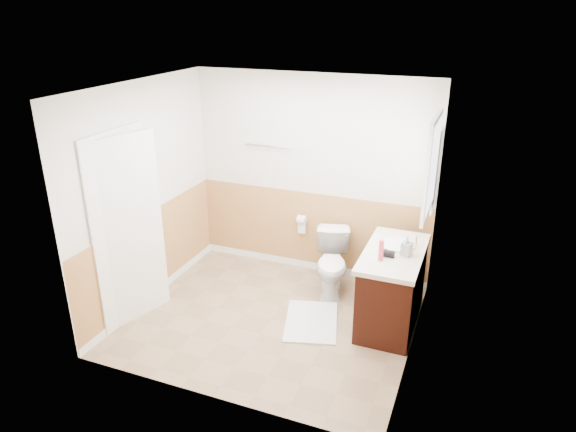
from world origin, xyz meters
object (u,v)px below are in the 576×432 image
at_px(bath_mat, 311,321).
at_px(lotion_bottle, 381,251).
at_px(toilet, 332,263).
at_px(vanity_cabinet, 392,289).
at_px(soap_dispenser, 407,246).

relative_size(bath_mat, lotion_bottle, 3.64).
xyz_separation_m(toilet, bath_mat, (0.00, -0.75, -0.35)).
distance_m(vanity_cabinet, soap_dispenser, 0.57).
height_order(toilet, soap_dispenser, soap_dispenser).
xyz_separation_m(toilet, lotion_bottle, (0.69, -0.68, 0.60)).
bearing_deg(lotion_bottle, vanity_cabinet, 68.84).
bearing_deg(bath_mat, vanity_cabinet, 22.64).
distance_m(bath_mat, vanity_cabinet, 0.94).
relative_size(vanity_cabinet, soap_dispenser, 5.22).
bearing_deg(bath_mat, toilet, 90.00).
bearing_deg(vanity_cabinet, lotion_bottle, -111.16).
height_order(vanity_cabinet, lotion_bottle, lotion_bottle).
relative_size(toilet, vanity_cabinet, 0.65).
bearing_deg(lotion_bottle, toilet, 135.39).
distance_m(toilet, lotion_bottle, 1.14).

